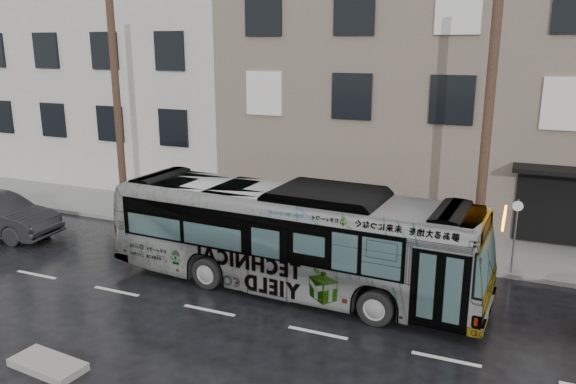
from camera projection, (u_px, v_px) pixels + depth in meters
name	position (u px, v px, depth m)	size (l,w,h in m)	color
ground	(250.00, 277.00, 17.78)	(120.00, 120.00, 0.00)	black
sidewalk	(306.00, 230.00, 22.12)	(90.00, 3.60, 0.15)	gray
building_taupe	(470.00, 82.00, 25.81)	(20.00, 12.00, 11.00)	#776B5B
building_grey	(94.00, 31.00, 35.23)	(26.00, 15.00, 16.00)	beige
utility_pole_front	(487.00, 129.00, 17.08)	(0.30, 0.30, 9.00)	#4E3527
utility_pole_rear	(118.00, 110.00, 22.39)	(0.30, 0.30, 9.00)	#4E3527
sign_post	(515.00, 236.00, 17.50)	(0.06, 0.06, 2.40)	slate
bus	(291.00, 237.00, 16.66)	(2.69, 11.48, 3.20)	#B2B2B2
slush_pile	(48.00, 365.00, 12.75)	(1.80, 0.80, 0.18)	gray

